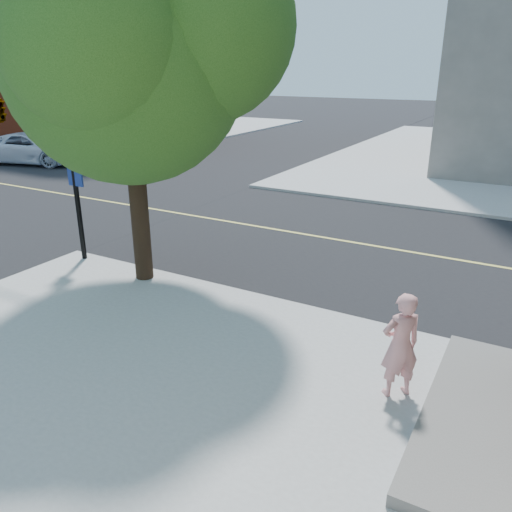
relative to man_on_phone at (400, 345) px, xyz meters
The scene contains 9 objects.
ground 8.26m from the man_on_phone, 165.33° to the left, with size 140.00×140.00×0.00m, color black.
road_ew 10.35m from the man_on_phone, 140.34° to the left, with size 140.00×9.00×0.01m, color black.
sidewalk_nw 38.91m from the man_on_phone, 142.69° to the left, with size 26.00×25.00×0.12m, color #A9A9A9.
church 34.97m from the man_on_phone, 144.29° to the left, with size 15.20×12.00×14.40m.
office_block 47.34m from the man_on_phone, 148.93° to the left, with size 12.00×14.08×18.00m.
man_on_phone is the anchor object (origin of this frame).
street_tree 7.63m from the man_on_phone, 165.27° to the left, with size 6.05×5.50×8.03m.
signal_pole 10.90m from the man_on_phone, behind, with size 3.78×0.43×4.27m.
car_a 23.70m from the man_on_phone, 153.49° to the left, with size 2.54×5.51×1.53m, color silver.
Camera 1 is at (9.25, -8.61, 4.67)m, focal length 35.65 mm.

